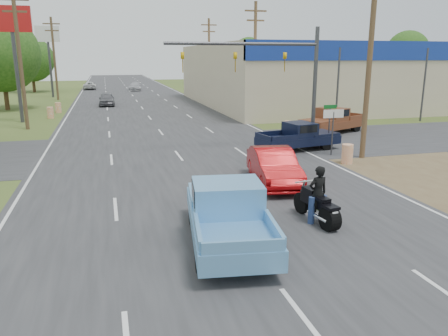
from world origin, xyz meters
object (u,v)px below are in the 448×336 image
object	(u,v)px
red_convertible	(274,167)
rider	(318,196)
blue_pickup	(227,212)
navy_pickup	(300,136)
distant_car_white	(90,86)
distant_car_grey	(107,99)
brown_pickup	(332,120)
motorcycle	(318,208)
distant_car_silver	(135,86)

from	to	relation	value
red_convertible	rider	bearing A→B (deg)	-85.34
blue_pickup	red_convertible	bearing A→B (deg)	64.00
rider	navy_pickup	distance (m)	11.73
navy_pickup	distant_car_white	world-z (taller)	navy_pickup
red_convertible	distant_car_grey	size ratio (longest dim) A/B	1.10
brown_pickup	motorcycle	bearing A→B (deg)	125.58
distant_car_grey	rider	bearing A→B (deg)	-79.96
distant_car_white	rider	bearing A→B (deg)	96.38
rider	distant_car_silver	xyz separation A→B (m)	(-1.71, 60.48, -0.24)
brown_pickup	distant_car_silver	distance (m)	46.04
rider	blue_pickup	size ratio (longest dim) A/B	0.32
rider	blue_pickup	bearing A→B (deg)	3.85
rider	brown_pickup	bearing A→B (deg)	-127.26
navy_pickup	distant_car_silver	xyz separation A→B (m)	(-6.08, 49.60, -0.14)
red_convertible	distant_car_white	world-z (taller)	red_convertible
blue_pickup	brown_pickup	size ratio (longest dim) A/B	1.00
distant_car_grey	distant_car_white	size ratio (longest dim) A/B	0.94
rider	navy_pickup	bearing A→B (deg)	-119.21
navy_pickup	distant_car_white	distance (m)	55.67
navy_pickup	distant_car_grey	size ratio (longest dim) A/B	1.22
brown_pickup	distant_car_grey	size ratio (longest dim) A/B	1.38
rider	distant_car_silver	world-z (taller)	rider
rider	navy_pickup	world-z (taller)	rider
blue_pickup	distant_car_grey	size ratio (longest dim) A/B	1.37
distant_car_silver	brown_pickup	bearing A→B (deg)	-70.32
red_convertible	brown_pickup	bearing A→B (deg)	59.99
red_convertible	motorcycle	world-z (taller)	red_convertible
brown_pickup	distant_car_white	distance (m)	52.40
blue_pickup	distant_car_white	bearing A→B (deg)	102.77
blue_pickup	rider	bearing A→B (deg)	19.04
red_convertible	rider	size ratio (longest dim) A/B	2.52
red_convertible	navy_pickup	size ratio (longest dim) A/B	0.90
blue_pickup	navy_pickup	xyz separation A→B (m)	(7.60, 11.52, -0.11)
red_convertible	distant_car_grey	xyz separation A→B (m)	(-6.61, 33.82, -0.05)
distant_car_white	red_convertible	bearing A→B (deg)	97.23
red_convertible	navy_pickup	world-z (taller)	navy_pickup
distant_car_white	distant_car_grey	bearing A→B (deg)	94.08
red_convertible	rider	xyz separation A→B (m)	(-0.29, -4.60, 0.16)
motorcycle	blue_pickup	size ratio (longest dim) A/B	0.42
navy_pickup	distant_car_silver	size ratio (longest dim) A/B	1.11
navy_pickup	distant_car_grey	world-z (taller)	navy_pickup
rider	distant_car_grey	xyz separation A→B (m)	(-6.33, 38.42, -0.20)
rider	distant_car_white	size ratio (longest dim) A/B	0.41
brown_pickup	distant_car_silver	xyz separation A→B (m)	(-10.75, 44.77, -0.23)
red_convertible	blue_pickup	bearing A→B (deg)	-115.62
motorcycle	distant_car_silver	size ratio (longest dim) A/B	0.53
motorcycle	rider	distance (m)	0.37
red_convertible	distant_car_grey	distance (m)	34.46
blue_pickup	brown_pickup	bearing A→B (deg)	60.97
blue_pickup	distant_car_silver	xyz separation A→B (m)	(1.52, 61.12, -0.25)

